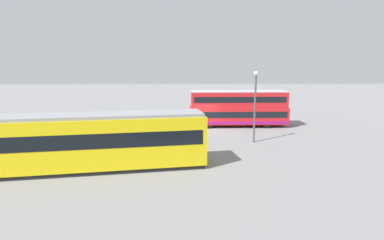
% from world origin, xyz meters
% --- Properties ---
extents(ground_plane, '(160.00, 160.00, 0.00)m').
position_xyz_m(ground_plane, '(0.00, 0.00, 0.00)').
color(ground_plane, gray).
extents(double_decker_bus, '(10.40, 2.68, 3.83)m').
position_xyz_m(double_decker_bus, '(-3.61, -1.79, 1.95)').
color(double_decker_bus, red).
rests_on(double_decker_bus, ground).
extents(tram_yellow, '(14.50, 4.73, 3.53)m').
position_xyz_m(tram_yellow, '(8.10, 12.06, 1.83)').
color(tram_yellow, yellow).
rests_on(tram_yellow, ground).
extents(pedestrian_near_railing, '(0.36, 0.35, 1.69)m').
position_xyz_m(pedestrian_near_railing, '(3.75, 6.13, 0.98)').
color(pedestrian_near_railing, '#4C3F2D').
rests_on(pedestrian_near_railing, ground).
extents(pedestrian_railing, '(6.63, 0.26, 1.08)m').
position_xyz_m(pedestrian_railing, '(5.03, 5.95, 0.73)').
color(pedestrian_railing, gray).
rests_on(pedestrian_railing, ground).
extents(info_sign, '(1.08, 0.31, 2.42)m').
position_xyz_m(info_sign, '(8.98, 6.31, 1.68)').
color(info_sign, slate).
rests_on(info_sign, ground).
extents(street_lamp, '(0.36, 0.36, 6.02)m').
position_xyz_m(street_lamp, '(-3.72, 5.31, 3.57)').
color(street_lamp, '#4C4C51').
rests_on(street_lamp, ground).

